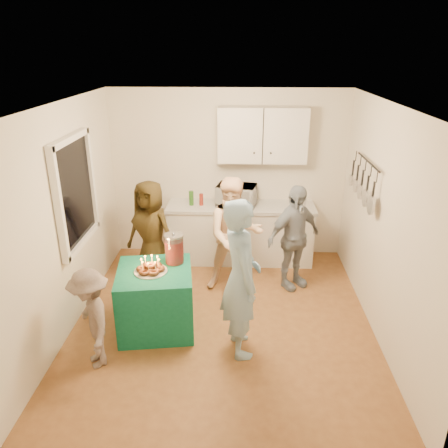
{
  "coord_description": "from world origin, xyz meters",
  "views": [
    {
      "loc": [
        0.2,
        -4.54,
        3.15
      ],
      "look_at": [
        0.0,
        0.35,
        1.15
      ],
      "focal_mm": 35.0,
      "sensor_mm": 36.0,
      "label": 1
    }
  ],
  "objects_px": {
    "microwave": "(236,195)",
    "punch_jar": "(174,249)",
    "party_table": "(156,299)",
    "child_near_left": "(92,319)",
    "man_birthday": "(241,279)",
    "woman_back_right": "(294,238)",
    "woman_back_center": "(235,235)",
    "woman_back_left": "(151,232)",
    "counter": "(240,234)"
  },
  "relations": [
    {
      "from": "microwave",
      "to": "woman_back_left",
      "type": "height_order",
      "value": "woman_back_left"
    },
    {
      "from": "counter",
      "to": "man_birthday",
      "type": "height_order",
      "value": "man_birthday"
    },
    {
      "from": "punch_jar",
      "to": "woman_back_center",
      "type": "height_order",
      "value": "woman_back_center"
    },
    {
      "from": "man_birthday",
      "to": "woman_back_left",
      "type": "relative_size",
      "value": 1.2
    },
    {
      "from": "man_birthday",
      "to": "child_near_left",
      "type": "height_order",
      "value": "man_birthday"
    },
    {
      "from": "party_table",
      "to": "woman_back_left",
      "type": "relative_size",
      "value": 0.57
    },
    {
      "from": "counter",
      "to": "microwave",
      "type": "bearing_deg",
      "value": 180.0
    },
    {
      "from": "microwave",
      "to": "punch_jar",
      "type": "distance_m",
      "value": 1.78
    },
    {
      "from": "party_table",
      "to": "man_birthday",
      "type": "bearing_deg",
      "value": -20.0
    },
    {
      "from": "woman_back_center",
      "to": "party_table",
      "type": "bearing_deg",
      "value": -141.29
    },
    {
      "from": "party_table",
      "to": "microwave",
      "type": "bearing_deg",
      "value": 63.75
    },
    {
      "from": "counter",
      "to": "party_table",
      "type": "xyz_separation_m",
      "value": [
        -0.98,
        -1.85,
        -0.05
      ]
    },
    {
      "from": "party_table",
      "to": "woman_back_left",
      "type": "bearing_deg",
      "value": 102.88
    },
    {
      "from": "child_near_left",
      "to": "punch_jar",
      "type": "bearing_deg",
      "value": 111.39
    },
    {
      "from": "counter",
      "to": "microwave",
      "type": "height_order",
      "value": "microwave"
    },
    {
      "from": "woman_back_center",
      "to": "woman_back_left",
      "type": "bearing_deg",
      "value": 162.26
    },
    {
      "from": "woman_back_center",
      "to": "woman_back_right",
      "type": "distance_m",
      "value": 0.81
    },
    {
      "from": "microwave",
      "to": "woman_back_center",
      "type": "xyz_separation_m",
      "value": [
        -0.0,
        -0.87,
        -0.27
      ]
    },
    {
      "from": "man_birthday",
      "to": "woman_back_left",
      "type": "xyz_separation_m",
      "value": [
        -1.27,
        1.54,
        -0.15
      ]
    },
    {
      "from": "woman_back_center",
      "to": "child_near_left",
      "type": "xyz_separation_m",
      "value": [
        -1.44,
        -1.66,
        -0.24
      ]
    },
    {
      "from": "child_near_left",
      "to": "woman_back_center",
      "type": "bearing_deg",
      "value": 109.9
    },
    {
      "from": "counter",
      "to": "punch_jar",
      "type": "relative_size",
      "value": 6.47
    },
    {
      "from": "child_near_left",
      "to": "man_birthday",
      "type": "bearing_deg",
      "value": 72.33
    },
    {
      "from": "man_birthday",
      "to": "party_table",
      "type": "bearing_deg",
      "value": 56.83
    },
    {
      "from": "counter",
      "to": "woman_back_left",
      "type": "xyz_separation_m",
      "value": [
        -1.25,
        -0.68,
        0.31
      ]
    },
    {
      "from": "microwave",
      "to": "man_birthday",
      "type": "bearing_deg",
      "value": -76.5
    },
    {
      "from": "child_near_left",
      "to": "woman_back_right",
      "type": "bearing_deg",
      "value": 98.45
    },
    {
      "from": "punch_jar",
      "to": "woman_back_right",
      "type": "xyz_separation_m",
      "value": [
        1.5,
        0.83,
        -0.19
      ]
    },
    {
      "from": "microwave",
      "to": "woman_back_left",
      "type": "relative_size",
      "value": 0.39
    },
    {
      "from": "punch_jar",
      "to": "microwave",
      "type": "bearing_deg",
      "value": 66.62
    },
    {
      "from": "man_birthday",
      "to": "child_near_left",
      "type": "bearing_deg",
      "value": 88.44
    },
    {
      "from": "punch_jar",
      "to": "woman_back_left",
      "type": "xyz_separation_m",
      "value": [
        -0.48,
        0.95,
        -0.19
      ]
    },
    {
      "from": "punch_jar",
      "to": "counter",
      "type": "bearing_deg",
      "value": 64.55
    },
    {
      "from": "party_table",
      "to": "man_birthday",
      "type": "relative_size",
      "value": 0.48
    },
    {
      "from": "woman_back_center",
      "to": "punch_jar",
      "type": "bearing_deg",
      "value": -141.13
    },
    {
      "from": "woman_back_right",
      "to": "microwave",
      "type": "bearing_deg",
      "value": 100.16
    },
    {
      "from": "party_table",
      "to": "woman_back_center",
      "type": "relative_size",
      "value": 0.53
    },
    {
      "from": "woman_back_right",
      "to": "child_near_left",
      "type": "distance_m",
      "value": 2.84
    },
    {
      "from": "punch_jar",
      "to": "child_near_left",
      "type": "height_order",
      "value": "child_near_left"
    },
    {
      "from": "counter",
      "to": "woman_back_right",
      "type": "bearing_deg",
      "value": -47.64
    },
    {
      "from": "party_table",
      "to": "woman_back_left",
      "type": "height_order",
      "value": "woman_back_left"
    },
    {
      "from": "woman_back_left",
      "to": "child_near_left",
      "type": "distance_m",
      "value": 1.88
    },
    {
      "from": "punch_jar",
      "to": "woman_back_left",
      "type": "bearing_deg",
      "value": 116.63
    },
    {
      "from": "punch_jar",
      "to": "man_birthday",
      "type": "height_order",
      "value": "man_birthday"
    },
    {
      "from": "microwave",
      "to": "party_table",
      "type": "xyz_separation_m",
      "value": [
        -0.91,
        -1.85,
        -0.69
      ]
    },
    {
      "from": "man_birthday",
      "to": "woman_back_left",
      "type": "distance_m",
      "value": 2.0
    },
    {
      "from": "counter",
      "to": "party_table",
      "type": "height_order",
      "value": "counter"
    },
    {
      "from": "counter",
      "to": "microwave",
      "type": "distance_m",
      "value": 0.64
    },
    {
      "from": "punch_jar",
      "to": "man_birthday",
      "type": "xyz_separation_m",
      "value": [
        0.79,
        -0.59,
        -0.04
      ]
    },
    {
      "from": "party_table",
      "to": "punch_jar",
      "type": "distance_m",
      "value": 0.63
    }
  ]
}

